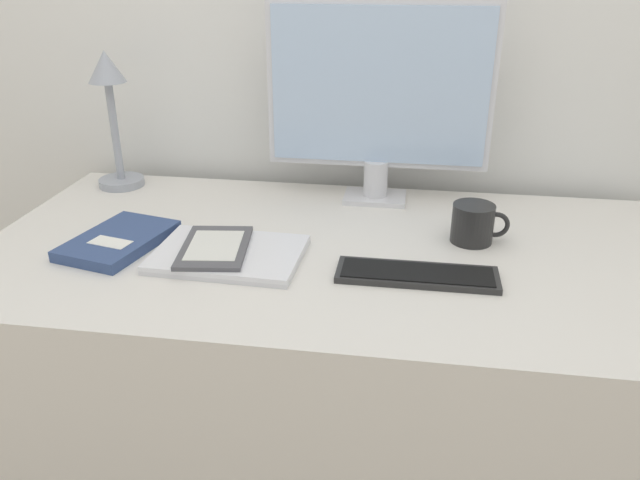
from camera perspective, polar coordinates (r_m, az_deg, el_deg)
name	(u,v)px	position (r m, az deg, el deg)	size (l,w,h in m)	color
desk	(337,387)	(1.51, 1.53, -13.31)	(1.51, 0.77, 0.73)	silver
monitor	(379,97)	(1.51, 5.40, 12.89)	(0.53, 0.11, 0.47)	silver
keyboard	(417,274)	(1.20, 8.86, -3.13)	(0.31, 0.10, 0.01)	#282828
laptop	(229,254)	(1.27, -8.34, -1.30)	(0.30, 0.22, 0.02)	silver
ereader	(215,247)	(1.28, -9.60, -0.65)	(0.15, 0.21, 0.01)	#4C4C51
desk_lamp	(111,105)	(1.70, -18.56, 11.62)	(0.12, 0.12, 0.35)	#999EA8
notebook	(119,240)	(1.38, -17.93, -0.04)	(0.20, 0.27, 0.02)	#334775
coffee_mug	(474,223)	(1.36, 13.87, 1.48)	(0.12, 0.09, 0.08)	black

